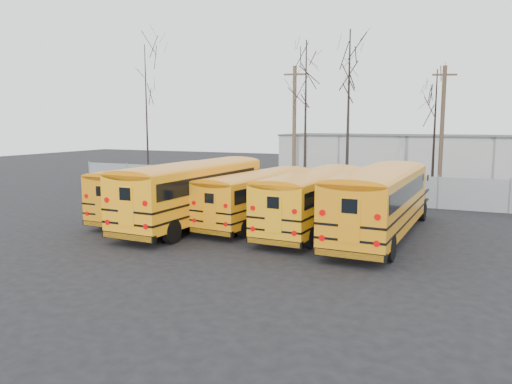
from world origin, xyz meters
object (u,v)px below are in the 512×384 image
at_px(bus_a, 160,187).
at_px(bus_c, 259,193).
at_px(utility_pole_left, 294,127).
at_px(utility_pole_right, 442,132).
at_px(bus_e, 380,197).
at_px(bus_b, 196,188).
at_px(bus_d, 314,195).

relative_size(bus_a, bus_c, 1.04).
bearing_deg(utility_pole_left, utility_pole_right, -14.00).
bearing_deg(bus_e, utility_pole_right, 85.17).
xyz_separation_m(bus_a, bus_e, (12.36, -0.24, 0.21)).
relative_size(bus_b, utility_pole_left, 1.25).
xyz_separation_m(bus_c, bus_e, (6.44, -0.76, 0.30)).
bearing_deg(utility_pole_left, bus_c, -87.66).
bearing_deg(bus_c, bus_b, -143.68).
bearing_deg(bus_b, bus_e, 7.84).
relative_size(bus_a, utility_pole_left, 1.10).
bearing_deg(utility_pole_right, bus_c, -139.99).
bearing_deg(bus_d, bus_a, -177.05).
bearing_deg(utility_pole_right, bus_b, -144.89).
bearing_deg(bus_a, utility_pole_left, 79.67).
distance_m(bus_d, utility_pole_left, 15.92).
bearing_deg(bus_c, utility_pole_right, 64.44).
bearing_deg(utility_pole_left, bus_e, -67.12).
bearing_deg(bus_b, utility_pole_right, 55.83).
bearing_deg(utility_pole_right, bus_e, -115.05).
bearing_deg(bus_d, bus_b, -165.82).
xyz_separation_m(bus_b, utility_pole_left, (-0.21, 15.54, 3.02)).
distance_m(bus_b, bus_d, 6.15).
relative_size(bus_a, bus_e, 0.89).
distance_m(bus_a, bus_d, 9.07).
xyz_separation_m(bus_b, bus_e, (9.31, 0.93, -0.02)).
relative_size(bus_b, bus_e, 1.01).
xyz_separation_m(bus_d, utility_pole_left, (-6.23, 14.29, 3.22)).
distance_m(utility_pole_left, utility_pole_right, 11.12).
bearing_deg(utility_pole_right, utility_pole_left, 157.62).
distance_m(bus_a, bus_e, 12.36).
relative_size(bus_a, utility_pole_right, 1.17).
xyz_separation_m(bus_b, bus_c, (2.87, 1.69, -0.32)).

